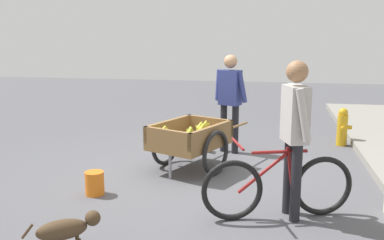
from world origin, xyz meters
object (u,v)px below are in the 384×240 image
vendor_person (230,95)px  plastic_bucket (95,183)px  cyclist_person (295,125)px  fruit_cart (190,140)px  bicycle (278,186)px  fire_hydrant (342,127)px  dog (67,229)px

vendor_person → plastic_bucket: size_ratio=5.57×
cyclist_person → fruit_cart: bearing=-135.8°
bicycle → cyclist_person: size_ratio=0.95×
plastic_bucket → bicycle: bearing=82.9°
fire_hydrant → vendor_person: bearing=-67.0°
vendor_person → dog: (3.74, -1.04, -0.69)m
bicycle → fire_hydrant: bearing=161.4°
vendor_person → fire_hydrant: (-0.81, 1.91, -0.63)m
cyclist_person → plastic_bucket: (-0.23, -2.34, -0.87)m
fruit_cart → bicycle: bearing=40.1°
vendor_person → bicycle: vendor_person is taller
dog → cyclist_person: bearing=122.8°
fruit_cart → dog: bearing=-12.1°
fruit_cart → bicycle: 1.93m
cyclist_person → dog: bearing=-57.2°
dog → fire_hydrant: (-4.55, 2.94, 0.06)m
bicycle → cyclist_person: cyclist_person is taller
bicycle → fruit_cart: bearing=-139.9°
vendor_person → bicycle: (2.52, 0.78, -0.61)m
vendor_person → plastic_bucket: bearing=-32.2°
fire_hydrant → cyclist_person: bearing=-16.6°
vendor_person → bicycle: 2.71m
fruit_cart → cyclist_person: size_ratio=1.08×
bicycle → dog: size_ratio=2.77×
bicycle → plastic_bucket: size_ratio=5.51×
plastic_bucket → dog: bearing=14.3°
dog → fire_hydrant: size_ratio=0.86×
fire_hydrant → plastic_bucket: bearing=-47.4°
bicycle → cyclist_person: (-0.05, 0.14, 0.66)m
fruit_cart → vendor_person: (-1.05, 0.46, 0.52)m
dog → plastic_bucket: bearing=-165.7°
vendor_person → cyclist_person: bearing=20.5°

